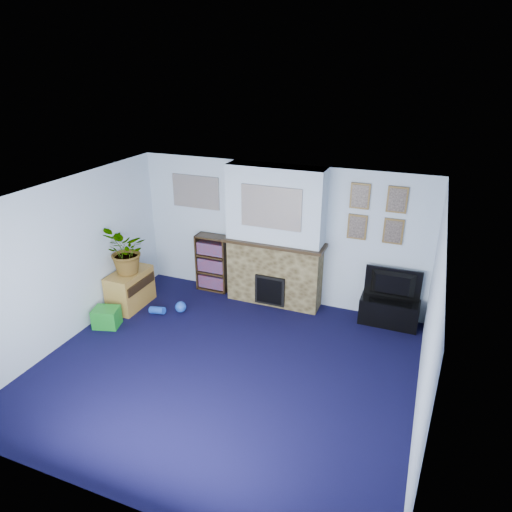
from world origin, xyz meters
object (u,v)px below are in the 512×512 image
at_px(sideboard, 130,287).
at_px(tv_stand, 389,311).
at_px(bookshelf, 213,264).
at_px(television, 392,285).

bearing_deg(sideboard, tv_stand, 13.58).
distance_m(tv_stand, sideboard, 4.31).
height_order(tv_stand, bookshelf, bookshelf).
relative_size(tv_stand, television, 1.05).
relative_size(bookshelf, sideboard, 1.28).
bearing_deg(tv_stand, bookshelf, 178.61).
height_order(tv_stand, sideboard, sideboard).
bearing_deg(tv_stand, sideboard, -166.42).
relative_size(tv_stand, bookshelf, 0.87).
distance_m(tv_stand, television, 0.46).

